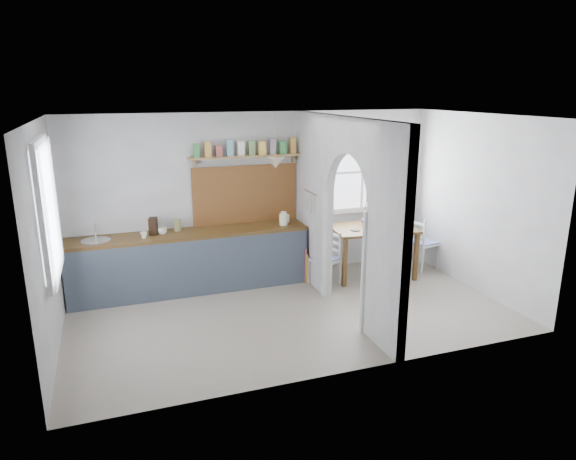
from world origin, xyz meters
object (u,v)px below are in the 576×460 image
object	(u,v)px
dining_table	(372,251)
chair_right	(423,242)
chair_left	(324,258)
vase	(366,219)
kettle	(284,218)

from	to	relation	value
dining_table	chair_right	bearing A→B (deg)	7.74
chair_left	vase	xyz separation A→B (m)	(0.84, 0.27, 0.48)
dining_table	chair_left	size ratio (longest dim) A/B	1.56
chair_left	dining_table	bearing A→B (deg)	74.34
chair_left	chair_right	world-z (taller)	chair_right
chair_left	chair_right	xyz separation A→B (m)	(1.84, 0.12, 0.05)
kettle	chair_left	bearing A→B (deg)	-49.20
dining_table	vase	xyz separation A→B (m)	(-0.03, 0.18, 0.49)
kettle	vase	xyz separation A→B (m)	(1.37, -0.11, -0.11)
dining_table	kettle	distance (m)	1.55
chair_left	vase	size ratio (longest dim) A/B	4.79
dining_table	chair_left	xyz separation A→B (m)	(-0.87, -0.09, 0.01)
chair_right	kettle	distance (m)	2.45
dining_table	chair_right	world-z (taller)	chair_right
dining_table	vase	distance (m)	0.52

